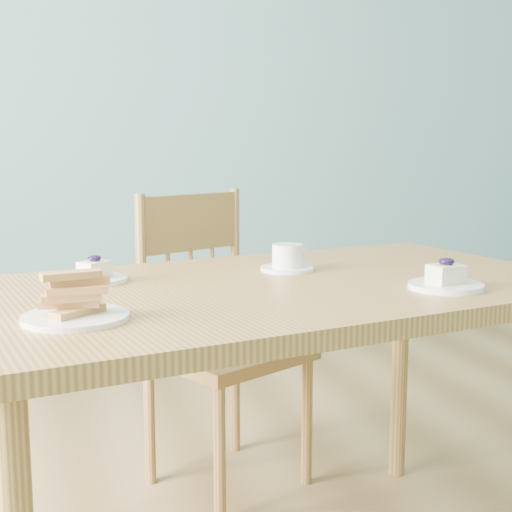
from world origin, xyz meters
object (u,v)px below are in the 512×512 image
Objects in this scene: cheesecake_plate_near at (446,281)px; coffee_cup at (288,259)px; dining_table at (278,315)px; cheesecake_plate_far at (95,275)px; biscotti_plate at (75,304)px; dining_chair at (219,337)px.

cheesecake_plate_near is 1.22× the size of coffee_cup.
dining_table is 0.42m from cheesecake_plate_far.
cheesecake_plate_near is at bearing 4.08° from biscotti_plate.
coffee_cup is at bearing 51.89° from dining_table.
dining_chair is 0.97m from biscotti_plate.
biscotti_plate reaches higher than cheesecake_plate_near.
dining_table is 10.33× the size of cheesecake_plate_far.
cheesecake_plate_far is (-0.71, 0.30, -0.00)m from cheesecake_plate_near.
coffee_cup is 0.64m from biscotti_plate.
biscotti_plate reaches higher than coffee_cup.
cheesecake_plate_far is at bearing 151.14° from dining_table.
dining_table is at bearing 26.42° from biscotti_plate.
cheesecake_plate_near is at bearing -65.06° from coffee_cup.
coffee_cup is 0.70× the size of biscotti_plate.
cheesecake_plate_far is at bearing -157.61° from dining_chair.
dining_table is at bearing -18.04° from cheesecake_plate_far.
dining_chair is at bearing 84.98° from coffee_cup.
biscotti_plate is (-0.45, -0.22, 0.10)m from dining_table.
biscotti_plate is (-0.77, -0.05, 0.01)m from cheesecake_plate_near.
dining_chair reaches higher than dining_table.
cheesecake_plate_near is 0.40m from coffee_cup.
dining_table is 0.37m from cheesecake_plate_near.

